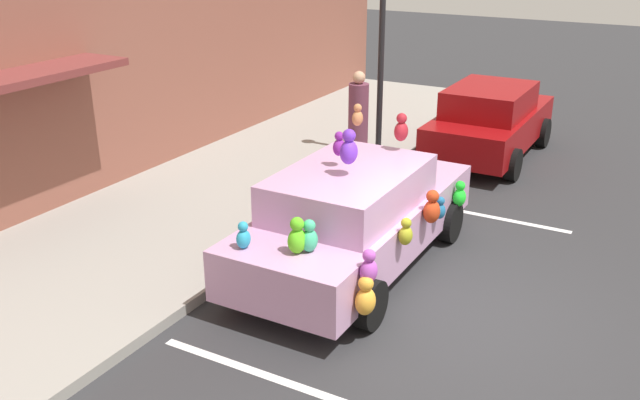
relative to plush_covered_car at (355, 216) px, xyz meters
The scene contains 10 objects.
ground_plane 2.04m from the plush_covered_car, 112.53° to the right, with size 60.00×60.00×0.00m, color #2D2D30.
sidewalk 3.42m from the plush_covered_car, 102.42° to the left, with size 24.00×4.00×0.15m, color gray.
storefront_building 5.96m from the plush_covered_car, 97.66° to the left, with size 24.00×1.25×6.40m.
parking_stripe_front 2.99m from the plush_covered_car, 14.78° to the right, with size 0.12×3.60×0.01m, color silver.
parking_stripe_rear 3.04m from the plush_covered_car, 165.52° to the right, with size 0.12×3.60×0.01m, color silver.
plush_covered_car is the anchor object (origin of this frame).
parked_sedan_behind 5.98m from the plush_covered_car, ahead, with size 4.06×1.92×1.54m.
teddy_bear_on_sidewalk 3.51m from the plush_covered_car, 35.25° to the left, with size 0.31×0.26×0.59m.
street_lamp_post 5.22m from the plush_covered_car, 20.86° to the left, with size 0.28×0.28×3.71m.
pedestrian_near_shopfront 4.47m from the plush_covered_car, 25.82° to the left, with size 0.40×0.40×1.82m.
Camera 1 is at (-7.51, -2.29, 4.68)m, focal length 39.46 mm.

